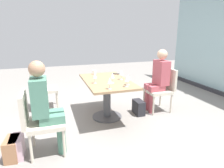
{
  "coord_description": "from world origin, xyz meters",
  "views": [
    {
      "loc": [
        3.34,
        -0.99,
        1.61
      ],
      "look_at": [
        0.0,
        0.1,
        0.65
      ],
      "focal_mm": 31.5,
      "sensor_mm": 36.0,
      "label": 1
    }
  ],
  "objects_px": {
    "person_front_right": "(45,104)",
    "wine_glass_2": "(127,79)",
    "wine_glass_1": "(95,76)",
    "handbag_2": "(12,148)",
    "cell_phone_on_table": "(116,74)",
    "person_near_window": "(158,78)",
    "dining_table_main": "(107,90)",
    "chair_front_right": "(38,119)",
    "chair_front_left": "(41,86)",
    "handbag_1": "(139,107)",
    "coffee_cup": "(94,72)",
    "wine_glass_4": "(110,81)",
    "chair_near_window": "(162,87)",
    "wine_glass_5": "(113,76)",
    "handbag_0": "(17,147)",
    "wine_glass_0": "(128,77)",
    "wine_glass_3": "(121,73)"
  },
  "relations": [
    {
      "from": "chair_front_left",
      "to": "person_near_window",
      "type": "bearing_deg",
      "value": 70.11
    },
    {
      "from": "wine_glass_3",
      "to": "handbag_0",
      "type": "distance_m",
      "value": 2.03
    },
    {
      "from": "chair_front_right",
      "to": "chair_front_left",
      "type": "height_order",
      "value": "same"
    },
    {
      "from": "chair_front_left",
      "to": "wine_glass_2",
      "type": "relative_size",
      "value": 4.7
    },
    {
      "from": "wine_glass_2",
      "to": "coffee_cup",
      "type": "relative_size",
      "value": 2.06
    },
    {
      "from": "chair_front_right",
      "to": "handbag_2",
      "type": "distance_m",
      "value": 0.49
    },
    {
      "from": "cell_phone_on_table",
      "to": "person_near_window",
      "type": "bearing_deg",
      "value": 93.18
    },
    {
      "from": "wine_glass_3",
      "to": "wine_glass_5",
      "type": "bearing_deg",
      "value": -51.12
    },
    {
      "from": "wine_glass_0",
      "to": "handbag_2",
      "type": "bearing_deg",
      "value": -76.59
    },
    {
      "from": "chair_front_right",
      "to": "handbag_1",
      "type": "height_order",
      "value": "chair_front_right"
    },
    {
      "from": "wine_glass_0",
      "to": "wine_glass_5",
      "type": "bearing_deg",
      "value": -132.66
    },
    {
      "from": "person_front_right",
      "to": "wine_glass_2",
      "type": "xyz_separation_m",
      "value": [
        -0.31,
        1.26,
        0.16
      ]
    },
    {
      "from": "chair_front_right",
      "to": "coffee_cup",
      "type": "bearing_deg",
      "value": 141.67
    },
    {
      "from": "wine_glass_1",
      "to": "handbag_2",
      "type": "relative_size",
      "value": 0.62
    },
    {
      "from": "chair_near_window",
      "to": "wine_glass_1",
      "type": "bearing_deg",
      "value": -84.46
    },
    {
      "from": "person_front_right",
      "to": "wine_glass_2",
      "type": "relative_size",
      "value": 6.81
    },
    {
      "from": "person_front_right",
      "to": "wine_glass_5",
      "type": "xyz_separation_m",
      "value": [
        -0.6,
        1.11,
        0.16
      ]
    },
    {
      "from": "chair_front_left",
      "to": "handbag_2",
      "type": "distance_m",
      "value": 1.72
    },
    {
      "from": "cell_phone_on_table",
      "to": "handbag_0",
      "type": "height_order",
      "value": "cell_phone_on_table"
    },
    {
      "from": "chair_front_left",
      "to": "wine_glass_0",
      "type": "relative_size",
      "value": 4.7
    },
    {
      "from": "wine_glass_2",
      "to": "wine_glass_4",
      "type": "bearing_deg",
      "value": -82.68
    },
    {
      "from": "dining_table_main",
      "to": "coffee_cup",
      "type": "height_order",
      "value": "coffee_cup"
    },
    {
      "from": "dining_table_main",
      "to": "wine_glass_0",
      "type": "relative_size",
      "value": 7.35
    },
    {
      "from": "chair_near_window",
      "to": "wine_glass_5",
      "type": "bearing_deg",
      "value": -79.18
    },
    {
      "from": "chair_front_left",
      "to": "wine_glass_4",
      "type": "height_order",
      "value": "wine_glass_4"
    },
    {
      "from": "dining_table_main",
      "to": "chair_near_window",
      "type": "distance_m",
      "value": 1.18
    },
    {
      "from": "chair_front_right",
      "to": "person_near_window",
      "type": "height_order",
      "value": "person_near_window"
    },
    {
      "from": "chair_front_right",
      "to": "person_near_window",
      "type": "bearing_deg",
      "value": 109.89
    },
    {
      "from": "handbag_2",
      "to": "chair_near_window",
      "type": "bearing_deg",
      "value": 113.3
    },
    {
      "from": "wine_glass_0",
      "to": "handbag_1",
      "type": "height_order",
      "value": "wine_glass_0"
    },
    {
      "from": "person_front_right",
      "to": "wine_glass_3",
      "type": "height_order",
      "value": "person_front_right"
    },
    {
      "from": "chair_front_right",
      "to": "wine_glass_1",
      "type": "bearing_deg",
      "value": 126.15
    },
    {
      "from": "wine_glass_2",
      "to": "wine_glass_5",
      "type": "height_order",
      "value": "same"
    },
    {
      "from": "person_near_window",
      "to": "handbag_1",
      "type": "distance_m",
      "value": 0.71
    },
    {
      "from": "person_front_right",
      "to": "wine_glass_4",
      "type": "relative_size",
      "value": 6.81
    },
    {
      "from": "chair_front_right",
      "to": "wine_glass_4",
      "type": "xyz_separation_m",
      "value": [
        -0.27,
        1.07,
        0.37
      ]
    },
    {
      "from": "chair_near_window",
      "to": "handbag_0",
      "type": "distance_m",
      "value": 2.8
    },
    {
      "from": "wine_glass_1",
      "to": "cell_phone_on_table",
      "type": "bearing_deg",
      "value": 135.34
    },
    {
      "from": "chair_near_window",
      "to": "wine_glass_3",
      "type": "distance_m",
      "value": 0.99
    },
    {
      "from": "person_front_right",
      "to": "chair_front_left",
      "type": "bearing_deg",
      "value": -176.17
    },
    {
      "from": "dining_table_main",
      "to": "chair_front_right",
      "type": "distance_m",
      "value": 1.44
    },
    {
      "from": "person_front_right",
      "to": "chair_front_right",
      "type": "bearing_deg",
      "value": -90.0
    },
    {
      "from": "dining_table_main",
      "to": "chair_near_window",
      "type": "height_order",
      "value": "chair_near_window"
    },
    {
      "from": "handbag_0",
      "to": "chair_near_window",
      "type": "bearing_deg",
      "value": 106.4
    },
    {
      "from": "chair_front_right",
      "to": "wine_glass_3",
      "type": "height_order",
      "value": "wine_glass_3"
    },
    {
      "from": "handbag_1",
      "to": "chair_front_left",
      "type": "bearing_deg",
      "value": -115.65
    },
    {
      "from": "chair_front_right",
      "to": "wine_glass_5",
      "type": "bearing_deg",
      "value": 116.08
    },
    {
      "from": "handbag_1",
      "to": "person_near_window",
      "type": "bearing_deg",
      "value": 97.25
    },
    {
      "from": "chair_near_window",
      "to": "wine_glass_1",
      "type": "relative_size",
      "value": 4.7
    },
    {
      "from": "wine_glass_1",
      "to": "coffee_cup",
      "type": "height_order",
      "value": "wine_glass_1"
    }
  ]
}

